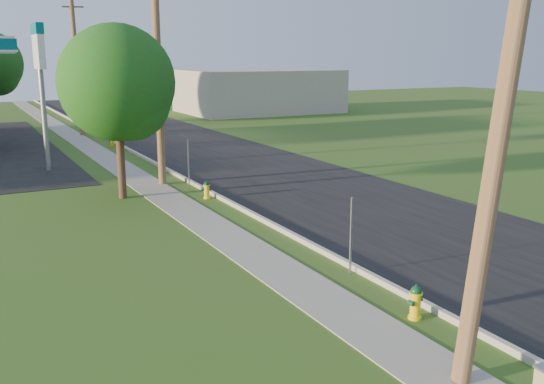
% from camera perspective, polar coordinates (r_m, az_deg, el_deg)
% --- Properties ---
extents(ground_plane, '(140.00, 140.00, 0.00)m').
position_cam_1_polar(ground_plane, '(12.64, 17.65, -13.45)').
color(ground_plane, '#3E5220').
rests_on(ground_plane, ground).
extents(road, '(8.00, 120.00, 0.02)m').
position_cam_1_polar(road, '(22.60, 7.76, -1.25)').
color(road, black).
rests_on(road, ground).
extents(curb, '(0.15, 120.00, 0.15)m').
position_cam_1_polar(curb, '(20.58, -1.36, -2.36)').
color(curb, '#A4A196').
rests_on(curb, ground).
extents(sidewalk, '(1.50, 120.00, 0.03)m').
position_cam_1_polar(sidewalk, '(19.90, -5.89, -3.13)').
color(sidewalk, gray).
rests_on(sidewalk, ground).
extents(utility_pole_near, '(1.40, 0.32, 9.48)m').
position_cam_1_polar(utility_pole_near, '(10.30, 21.06, 8.28)').
color(utility_pole_near, brown).
rests_on(utility_pole_near, ground).
extents(utility_pole_mid, '(1.40, 0.32, 9.80)m').
position_cam_1_polar(utility_pole_mid, '(25.97, -10.70, 11.50)').
color(utility_pole_mid, brown).
rests_on(utility_pole_mid, ground).
extents(utility_pole_far, '(1.40, 0.32, 9.50)m').
position_cam_1_polar(utility_pole_far, '(43.49, -17.91, 11.37)').
color(utility_pole_far, brown).
rests_on(utility_pole_far, ground).
extents(sign_post_near, '(0.05, 0.04, 2.00)m').
position_cam_1_polar(sign_post_near, '(15.40, 7.45, -4.14)').
color(sign_post_near, gray).
rests_on(sign_post_near, ground).
extents(sign_post_mid, '(0.05, 0.04, 2.00)m').
position_cam_1_polar(sign_post_mid, '(25.68, -7.86, 2.70)').
color(sign_post_mid, gray).
rests_on(sign_post_mid, ground).
extents(sign_post_far, '(0.05, 0.04, 2.00)m').
position_cam_1_polar(sign_post_far, '(37.26, -14.35, 5.57)').
color(sign_post_far, gray).
rests_on(sign_post_far, ground).
extents(price_pylon, '(0.34, 2.04, 6.85)m').
position_cam_1_polar(price_pylon, '(30.53, -21.07, 11.95)').
color(price_pylon, gray).
rests_on(price_pylon, ground).
extents(distant_building, '(14.00, 10.00, 4.00)m').
position_cam_1_polar(distant_building, '(59.09, -1.29, 9.49)').
color(distant_building, gray).
rests_on(distant_building, ground).
extents(tree_verge, '(4.37, 4.37, 6.62)m').
position_cam_1_polar(tree_verge, '(23.65, -14.12, 9.54)').
color(tree_verge, '#39281B').
rests_on(tree_verge, ground).
extents(hydrant_near, '(0.40, 0.36, 0.77)m').
position_cam_1_polar(hydrant_near, '(13.30, 13.36, -10.05)').
color(hydrant_near, yellow).
rests_on(hydrant_near, ground).
extents(hydrant_mid, '(0.37, 0.33, 0.71)m').
position_cam_1_polar(hydrant_mid, '(23.52, -6.17, 0.20)').
color(hydrant_mid, yellow).
rests_on(hydrant_mid, ground).
extents(hydrant_far, '(0.36, 0.32, 0.69)m').
position_cam_1_polar(hydrant_far, '(38.05, -14.83, 4.68)').
color(hydrant_far, '#DCA308').
rests_on(hydrant_far, ground).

